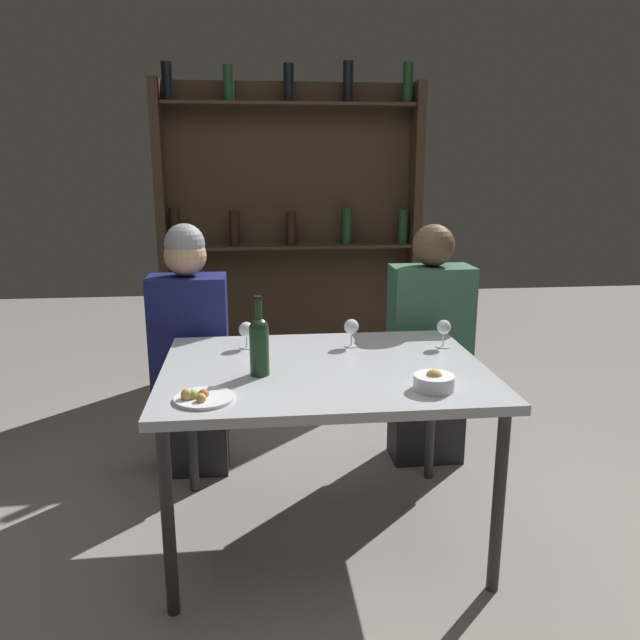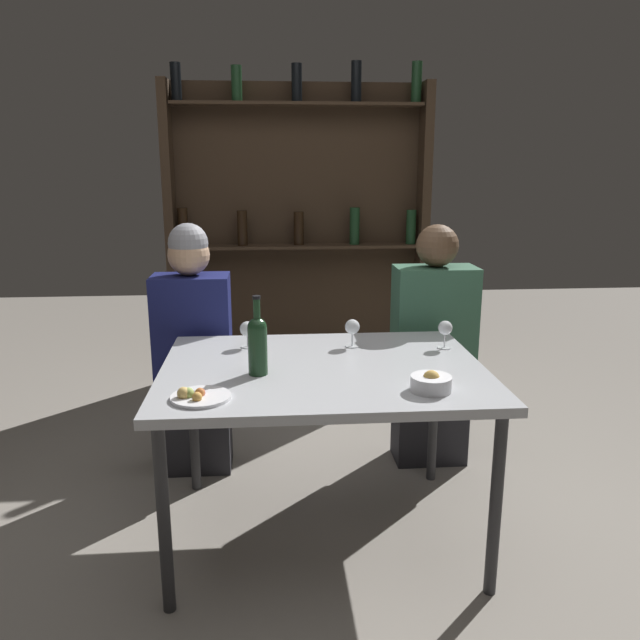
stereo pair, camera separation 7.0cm
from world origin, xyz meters
TOP-DOWN VIEW (x-y plane):
  - ground_plane at (0.00, 0.00)m, footprint 10.00×10.00m
  - dining_table at (0.00, 0.00)m, footprint 1.25×0.96m
  - wine_rack_wall at (0.00, 2.00)m, footprint 1.77×0.21m
  - wine_bottle at (-0.25, -0.07)m, footprint 0.07×0.07m
  - wine_glass_0 at (0.15, 0.26)m, footprint 0.06×0.06m
  - wine_glass_1 at (0.54, 0.21)m, footprint 0.06×0.06m
  - wine_glass_2 at (-0.30, 0.29)m, footprint 0.06×0.06m
  - food_plate_0 at (-0.45, -0.32)m, footprint 0.20×0.20m
  - snack_bowl at (0.35, -0.30)m, footprint 0.14×0.14m
  - seated_person_left at (-0.58, 0.64)m, footprint 0.36×0.22m
  - seated_person_right at (0.61, 0.64)m, footprint 0.40×0.22m

SIDE VIEW (x-z plane):
  - ground_plane at x=0.00m, z-range 0.00..0.00m
  - seated_person_right at x=0.61m, z-range -0.03..1.18m
  - seated_person_left at x=-0.58m, z-range -0.02..1.22m
  - dining_table at x=0.00m, z-range 0.31..1.04m
  - food_plate_0 at x=-0.45m, z-range 0.72..0.77m
  - snack_bowl at x=0.35m, z-range 0.72..0.80m
  - wine_glass_2 at x=-0.30m, z-range 0.75..0.86m
  - wine_glass_0 at x=0.15m, z-range 0.75..0.87m
  - wine_glass_1 at x=0.54m, z-range 0.75..0.87m
  - wine_bottle at x=-0.25m, z-range 0.70..1.00m
  - wine_rack_wall at x=0.00m, z-range 0.01..2.15m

